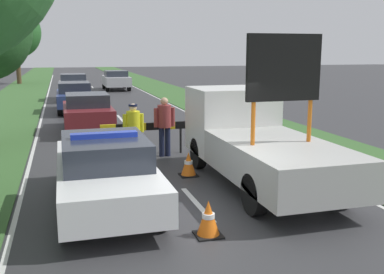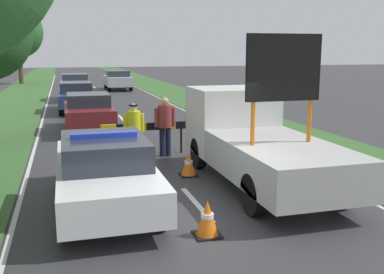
% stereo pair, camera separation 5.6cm
% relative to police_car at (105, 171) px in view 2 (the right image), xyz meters
% --- Properties ---
extents(ground_plane, '(160.00, 160.00, 0.00)m').
position_rel_police_car_xyz_m(ground_plane, '(1.83, -1.21, -0.75)').
color(ground_plane, '#333335').
extents(lane_markings, '(7.21, 66.35, 0.01)m').
position_rel_police_car_xyz_m(lane_markings, '(1.83, 19.10, -0.75)').
color(lane_markings, silver).
rests_on(lane_markings, ground).
extents(grass_verge_left, '(3.53, 120.00, 0.03)m').
position_rel_police_car_xyz_m(grass_verge_left, '(-3.60, 18.79, -0.74)').
color(grass_verge_left, '#38602D').
rests_on(grass_verge_left, ground).
extents(grass_verge_right, '(3.53, 120.00, 0.03)m').
position_rel_police_car_xyz_m(grass_verge_right, '(7.25, 18.79, -0.74)').
color(grass_verge_right, '#38602D').
rests_on(grass_verge_right, ground).
extents(police_car, '(1.85, 4.86, 1.56)m').
position_rel_police_car_xyz_m(police_car, '(0.00, 0.00, 0.00)').
color(police_car, white).
rests_on(police_car, ground).
extents(work_truck, '(2.13, 5.78, 3.47)m').
position_rel_police_car_xyz_m(work_truck, '(3.66, 0.92, 0.30)').
color(work_truck, white).
rests_on(work_truck, ground).
extents(road_barrier, '(2.72, 0.08, 0.98)m').
position_rel_police_car_xyz_m(road_barrier, '(1.63, 4.32, 0.06)').
color(road_barrier, black).
rests_on(road_barrier, ground).
extents(police_officer, '(0.60, 0.38, 1.67)m').
position_rel_police_car_xyz_m(police_officer, '(1.15, 3.61, 0.24)').
color(police_officer, '#191E38').
rests_on(police_officer, ground).
extents(pedestrian_civilian, '(0.64, 0.40, 1.77)m').
position_rel_police_car_xyz_m(pedestrian_civilian, '(2.14, 4.01, 0.29)').
color(pedestrian_civilian, '#191E38').
rests_on(pedestrian_civilian, ground).
extents(traffic_cone_near_police, '(0.44, 0.44, 0.62)m').
position_rel_police_car_xyz_m(traffic_cone_near_police, '(2.24, 1.73, -0.45)').
color(traffic_cone_near_police, black).
rests_on(traffic_cone_near_police, ground).
extents(traffic_cone_centre_front, '(0.46, 0.46, 0.63)m').
position_rel_police_car_xyz_m(traffic_cone_centre_front, '(1.54, -1.99, -0.44)').
color(traffic_cone_centre_front, black).
rests_on(traffic_cone_centre_front, ground).
extents(queued_car_wagon_maroon, '(1.81, 4.08, 1.48)m').
position_rel_police_car_xyz_m(queued_car_wagon_maroon, '(0.18, 9.09, 0.04)').
color(queued_car_wagon_maroon, maroon).
rests_on(queued_car_wagon_maroon, ground).
extents(queued_car_hatch_blue, '(1.77, 4.53, 1.53)m').
position_rel_police_car_xyz_m(queued_car_hatch_blue, '(-0.13, 15.11, 0.06)').
color(queued_car_hatch_blue, navy).
rests_on(queued_car_hatch_blue, ground).
extents(queued_car_van_white, '(1.74, 4.30, 1.68)m').
position_rel_police_car_xyz_m(queued_car_van_white, '(-0.01, 20.82, 0.10)').
color(queued_car_van_white, silver).
rests_on(queued_car_van_white, ground).
extents(queued_car_sedan_silver, '(1.93, 4.46, 1.54)m').
position_rel_police_car_xyz_m(queued_car_sedan_silver, '(3.51, 27.74, 0.06)').
color(queued_car_sedan_silver, '#B2B2B7').
rests_on(queued_car_sedan_silver, ground).
extents(roadside_tree_near_right, '(4.53, 4.53, 7.20)m').
position_rel_police_car_xyz_m(roadside_tree_near_right, '(-4.55, 36.69, 4.05)').
color(roadside_tree_near_right, '#4C3823').
rests_on(roadside_tree_near_right, ground).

